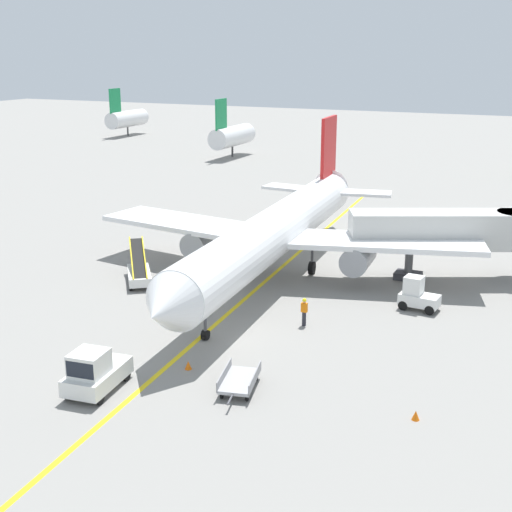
# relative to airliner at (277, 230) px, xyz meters

# --- Properties ---
(ground_plane) EXTENTS (300.00, 300.00, 0.00)m
(ground_plane) POSITION_rel_airliner_xyz_m (1.72, -11.17, -3.42)
(ground_plane) COLOR gray
(taxi_line_yellow) EXTENTS (5.79, 79.83, 0.01)m
(taxi_line_yellow) POSITION_rel_airliner_xyz_m (0.04, -6.17, -3.41)
(taxi_line_yellow) COLOR yellow
(taxi_line_yellow) RESTS_ON ground
(airliner) EXTENTS (28.54, 35.34, 10.10)m
(airliner) POSITION_rel_airliner_xyz_m (0.00, 0.00, 0.00)
(airliner) COLOR white
(airliner) RESTS_ON ground
(jet_bridge) EXTENTS (12.77, 7.67, 4.85)m
(jet_bridge) POSITION_rel_airliner_xyz_m (11.49, 4.73, 0.12)
(jet_bridge) COLOR beige
(jet_bridge) RESTS_ON ground
(pushback_tug) EXTENTS (2.29, 3.79, 2.20)m
(pushback_tug) POSITION_rel_airliner_xyz_m (-0.91, -19.63, -2.42)
(pushback_tug) COLOR silver
(pushback_tug) RESTS_ON ground
(baggage_tug_near_wing) EXTENTS (2.51, 1.54, 2.10)m
(baggage_tug_near_wing) POSITION_rel_airliner_xyz_m (10.49, -2.32, -2.49)
(baggage_tug_near_wing) COLOR silver
(baggage_tug_near_wing) RESTS_ON ground
(belt_loader_forward_hold) EXTENTS (3.99, 4.76, 2.59)m
(belt_loader_forward_hold) POSITION_rel_airliner_xyz_m (-8.10, -5.22, -2.64)
(belt_loader_forward_hold) COLOR silver
(belt_loader_forward_hold) RESTS_ON ground
(baggage_cart_loaded) EXTENTS (2.15, 3.84, 0.94)m
(baggage_cart_loaded) POSITION_rel_airliner_xyz_m (5.17, -16.60, -2.95)
(baggage_cart_loaded) COLOR #A5A5A8
(baggage_cart_loaded) RESTS_ON ground
(ground_crew_marshaller) EXTENTS (0.36, 0.24, 1.70)m
(ground_crew_marshaller) POSITION_rel_airliner_xyz_m (5.08, -7.77, -2.51)
(ground_crew_marshaller) COLOR #26262D
(ground_crew_marshaller) RESTS_ON ground
(safety_cone_nose_left) EXTENTS (0.36, 0.36, 0.44)m
(safety_cone_nose_left) POSITION_rel_airliner_xyz_m (13.43, -15.96, -3.20)
(safety_cone_nose_left) COLOR orange
(safety_cone_nose_left) RESTS_ON ground
(safety_cone_nose_right) EXTENTS (0.36, 0.36, 0.44)m
(safety_cone_nose_right) POSITION_rel_airliner_xyz_m (1.85, -15.70, -3.20)
(safety_cone_nose_right) COLOR orange
(safety_cone_nose_right) RESTS_ON ground
(safety_cone_wingtip_left) EXTENTS (0.36, 0.36, 0.44)m
(safety_cone_wingtip_left) POSITION_rel_airliner_xyz_m (-2.30, -9.51, -3.20)
(safety_cone_wingtip_left) COLOR orange
(safety_cone_wingtip_left) RESTS_ON ground
(distant_aircraft_far_left) EXTENTS (3.00, 10.10, 8.80)m
(distant_aircraft_far_left) POSITION_rel_airliner_xyz_m (-58.76, 66.63, -0.20)
(distant_aircraft_far_left) COLOR silver
(distant_aircraft_far_left) RESTS_ON ground
(distant_aircraft_mid_left) EXTENTS (3.00, 10.10, 8.80)m
(distant_aircraft_mid_left) POSITION_rel_airliner_xyz_m (-28.72, 50.38, -0.20)
(distant_aircraft_mid_left) COLOR silver
(distant_aircraft_mid_left) RESTS_ON ground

